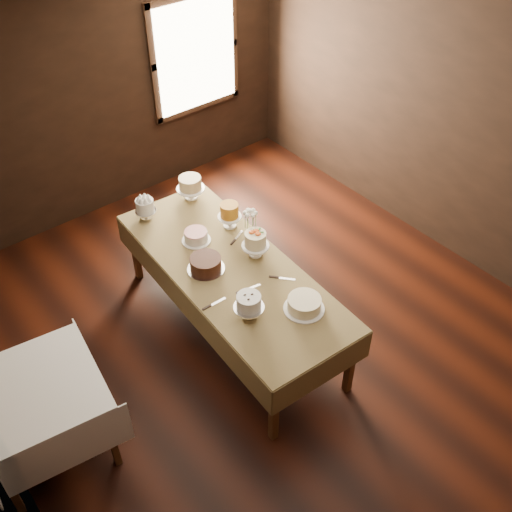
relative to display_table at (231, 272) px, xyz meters
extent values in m
cube|color=black|center=(0.19, -0.34, -0.76)|extent=(5.00, 6.00, 0.01)
cube|color=beige|center=(0.19, -0.34, 2.04)|extent=(5.00, 6.00, 0.01)
cube|color=black|center=(0.19, 2.66, 0.64)|extent=(5.00, 0.02, 2.80)
cube|color=black|center=(2.69, -0.34, 0.64)|extent=(0.02, 6.00, 2.80)
cube|color=#FFEABF|center=(1.49, 2.60, 0.84)|extent=(1.10, 0.05, 1.30)
cube|color=#482B17|center=(-0.49, -1.20, -0.38)|extent=(0.07, 0.07, 0.75)
cube|color=#482B17|center=(-0.34, 1.25, -0.38)|extent=(0.07, 0.07, 0.75)
cube|color=#482B17|center=(0.34, -1.25, -0.38)|extent=(0.07, 0.07, 0.75)
cube|color=#482B17|center=(0.49, 1.20, -0.38)|extent=(0.07, 0.07, 0.75)
cube|color=#482B17|center=(0.00, 0.00, 0.03)|extent=(1.12, 2.64, 0.04)
cube|color=#9B814F|center=(0.00, 0.00, 0.06)|extent=(1.19, 2.70, 0.01)
cube|color=#482B17|center=(-2.42, -0.46, -0.37)|extent=(0.06, 0.06, 0.77)
cube|color=#482B17|center=(-1.64, -0.58, -0.37)|extent=(0.06, 0.06, 0.77)
cube|color=#482B17|center=(-1.52, 0.20, -0.37)|extent=(0.06, 0.06, 0.77)
cube|color=#482B17|center=(-1.97, -0.13, 0.03)|extent=(1.00, 1.00, 0.04)
cube|color=white|center=(-1.97, -0.13, 0.06)|extent=(1.09, 1.09, 0.01)
cylinder|color=silver|center=(-0.21, 1.14, 0.11)|extent=(0.22, 0.22, 0.11)
cylinder|color=white|center=(-0.21, 1.14, 0.23)|extent=(0.21, 0.21, 0.13)
cylinder|color=white|center=(0.34, 1.14, 0.13)|extent=(0.30, 0.30, 0.13)
cylinder|color=beige|center=(0.34, 1.14, 0.26)|extent=(0.33, 0.33, 0.13)
cylinder|color=white|center=(-0.03, 0.52, 0.07)|extent=(0.28, 0.28, 0.01)
cylinder|color=white|center=(-0.03, 0.52, 0.12)|extent=(0.32, 0.32, 0.09)
cylinder|color=white|center=(0.37, 0.50, 0.13)|extent=(0.24, 0.24, 0.14)
cylinder|color=#C57A1C|center=(0.37, 0.50, 0.27)|extent=(0.21, 0.21, 0.14)
cylinder|color=silver|center=(-0.19, 0.13, 0.07)|extent=(0.35, 0.35, 0.01)
cylinder|color=#37160B|center=(-0.19, 0.13, 0.13)|extent=(0.36, 0.36, 0.12)
cylinder|color=white|center=(0.29, 0.00, 0.12)|extent=(0.26, 0.26, 0.13)
cylinder|color=beige|center=(0.29, 0.00, 0.26)|extent=(0.28, 0.28, 0.14)
cylinder|color=silver|center=(-0.25, -0.57, 0.12)|extent=(0.26, 0.26, 0.12)
cylinder|color=white|center=(-0.25, -0.57, 0.24)|extent=(0.29, 0.29, 0.12)
cylinder|color=white|center=(0.16, -0.81, 0.07)|extent=(0.35, 0.35, 0.01)
cylinder|color=#FAEDC1|center=(0.16, -0.81, 0.13)|extent=(0.34, 0.34, 0.11)
cube|color=silver|center=(-0.01, -0.33, 0.06)|extent=(0.24, 0.07, 0.01)
cube|color=silver|center=(0.30, -0.44, 0.06)|extent=(0.18, 0.20, 0.01)
cube|color=silver|center=(0.34, 0.33, 0.06)|extent=(0.23, 0.12, 0.01)
cube|color=silver|center=(-0.35, -0.28, 0.06)|extent=(0.24, 0.03, 0.01)
imported|color=#2D2823|center=(0.41, 0.22, 0.12)|extent=(0.14, 0.14, 0.13)
camera|label=1|loc=(-2.39, -3.30, 3.77)|focal=42.00mm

